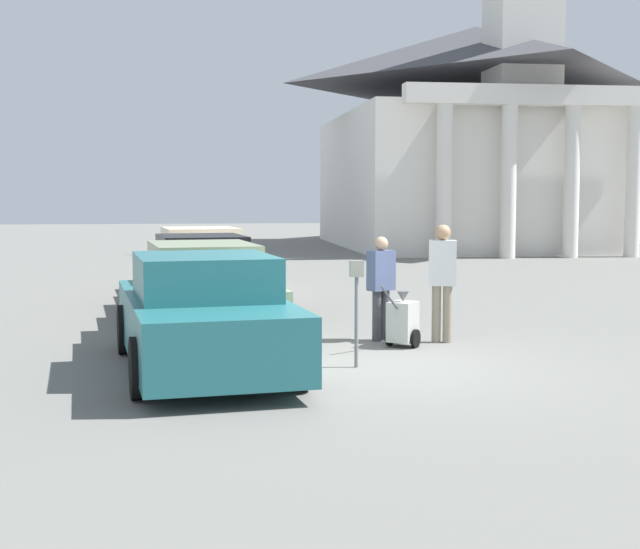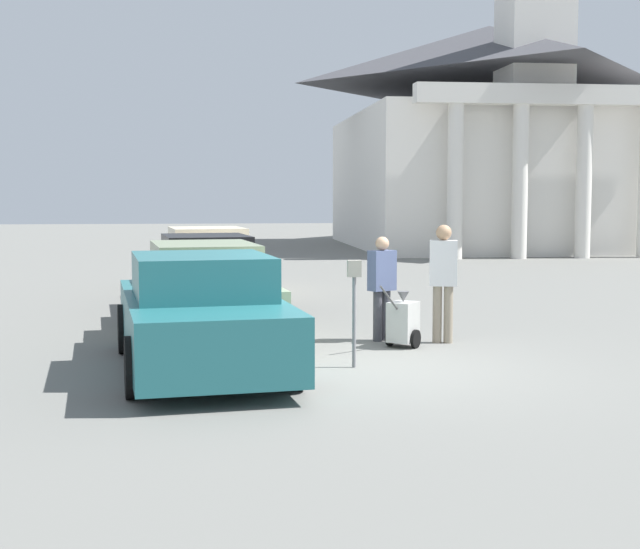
% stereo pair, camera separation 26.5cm
% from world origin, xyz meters
% --- Properties ---
extents(ground_plane, '(120.00, 120.00, 0.00)m').
position_xyz_m(ground_plane, '(0.00, 0.00, 0.00)').
color(ground_plane, slate).
extents(parked_car_teal, '(2.50, 5.01, 1.52)m').
position_xyz_m(parked_car_teal, '(-2.21, 0.20, 0.71)').
color(parked_car_teal, '#23666B').
rests_on(parked_car_teal, ground_plane).
extents(parked_car_sage, '(2.41, 5.44, 1.53)m').
position_xyz_m(parked_car_sage, '(-2.21, 2.89, 0.71)').
color(parked_car_sage, gray).
rests_on(parked_car_sage, ground_plane).
extents(parked_car_black, '(2.45, 5.05, 1.48)m').
position_xyz_m(parked_car_black, '(-2.21, 6.59, 0.69)').
color(parked_car_black, black).
rests_on(parked_car_black, ground_plane).
extents(parked_car_cream, '(2.48, 4.99, 1.52)m').
position_xyz_m(parked_car_cream, '(-2.21, 9.74, 0.71)').
color(parked_car_cream, beige).
rests_on(parked_car_cream, ground_plane).
extents(parking_meter, '(0.18, 0.09, 1.43)m').
position_xyz_m(parking_meter, '(-0.20, 0.14, 0.99)').
color(parking_meter, slate).
rests_on(parking_meter, ground_plane).
extents(person_worker, '(0.47, 0.40, 1.64)m').
position_xyz_m(person_worker, '(0.57, 2.22, 0.93)').
color(person_worker, '#3F3F47').
rests_on(person_worker, ground_plane).
extents(person_supervisor, '(0.46, 0.32, 1.83)m').
position_xyz_m(person_supervisor, '(1.47, 1.92, 1.05)').
color(person_supervisor, gray).
rests_on(person_supervisor, ground_plane).
extents(equipment_cart, '(0.75, 0.90, 1.00)m').
position_xyz_m(equipment_cart, '(0.78, 1.61, 0.39)').
color(equipment_cart, '#B2B2AD').
rests_on(equipment_cart, ground_plane).
extents(church, '(12.13, 15.40, 20.45)m').
position_xyz_m(church, '(10.04, 26.86, 5.12)').
color(church, silver).
rests_on(church, ground_plane).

